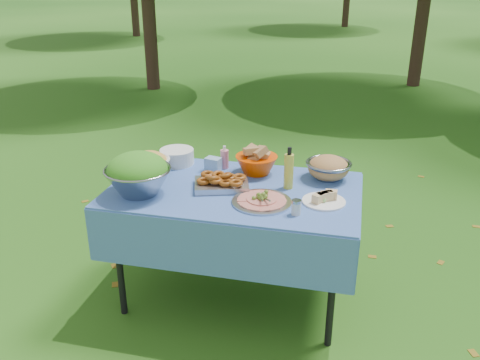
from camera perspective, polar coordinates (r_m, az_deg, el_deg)
name	(u,v)px	position (r m, az deg, el deg)	size (l,w,h in m)	color
ground	(235,296)	(3.37, -0.61, -12.88)	(80.00, 80.00, 0.00)	#0E390A
picnic_table	(234,245)	(3.16, -0.64, -7.28)	(1.46, 0.86, 0.76)	#7EA6F2
salad_bowl	(138,174)	(2.93, -11.41, 0.70)	(0.38, 0.38, 0.25)	gray
pasta_bowl_white	(149,163)	(3.22, -10.21, 1.91)	(0.26, 0.26, 0.15)	white
plate_stack	(177,157)	(3.37, -7.09, 2.63)	(0.22, 0.22, 0.10)	white
wipes_box	(213,164)	(3.23, -3.02, 1.77)	(0.10, 0.07, 0.09)	#86AED6
sanitizer_bottle	(225,157)	(3.26, -1.75, 2.59)	(0.05, 0.05, 0.15)	pink
bread_bowl	(257,160)	(3.18, 1.87, 2.26)	(0.26, 0.26, 0.18)	#DB3F00
pasta_bowl_steel	(328,167)	(3.15, 9.90, 1.41)	(0.27, 0.27, 0.15)	gray
fried_tray	(221,182)	(2.99, -2.11, -0.21)	(0.31, 0.22, 0.07)	#ABAAAF
charcuterie_platter	(262,196)	(2.80, 2.46, -1.85)	(0.33, 0.33, 0.08)	#AEB1B5
oil_bottle	(289,168)	(2.96, 5.51, 1.35)	(0.06, 0.06, 0.25)	gold
cheese_plate	(324,197)	(2.84, 9.42, -1.88)	(0.24, 0.24, 0.07)	white
shaker	(296,207)	(2.68, 6.33, -3.06)	(0.05, 0.05, 0.08)	silver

